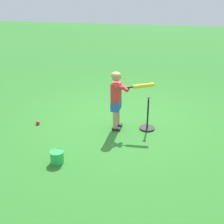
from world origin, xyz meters
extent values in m
plane|color=#2D7528|center=(0.00, 0.00, 0.00)|extent=(40.00, 40.00, 0.00)
cube|color=#232328|center=(-0.02, 0.30, 0.03)|extent=(0.15, 0.10, 0.05)
cylinder|color=tan|center=(0.00, 0.31, 0.21)|extent=(0.09, 0.09, 0.34)
cube|color=#232328|center=(-0.03, 0.47, 0.03)|extent=(0.15, 0.10, 0.05)
cylinder|color=tan|center=(-0.01, 0.48, 0.21)|extent=(0.09, 0.09, 0.34)
cube|color=#2856A8|center=(0.00, 0.39, 0.46)|extent=(0.16, 0.28, 0.16)
cube|color=red|center=(0.00, 0.39, 0.71)|extent=(0.16, 0.26, 0.34)
sphere|color=tan|center=(0.00, 0.39, 1.00)|extent=(0.17, 0.17, 0.17)
ellipsoid|color=tan|center=(0.01, 0.39, 1.02)|extent=(0.18, 0.18, 0.11)
sphere|color=yellow|center=(-0.14, 0.38, 0.80)|extent=(0.04, 0.04, 0.04)
cylinder|color=black|center=(-0.23, 0.36, 0.81)|extent=(0.14, 0.06, 0.05)
cylinder|color=yellow|center=(-0.47, 0.31, 0.85)|extent=(0.35, 0.14, 0.11)
sphere|color=yellow|center=(-0.63, 0.28, 0.87)|extent=(0.07, 0.07, 0.07)
cylinder|color=red|center=(-0.11, 0.35, 0.81)|extent=(0.27, 0.25, 0.14)
cylinder|color=red|center=(-0.11, 0.42, 0.81)|extent=(0.26, 0.27, 0.14)
sphere|color=red|center=(1.49, 0.63, 0.04)|extent=(0.08, 0.08, 0.08)
cylinder|color=black|center=(-0.57, 0.27, 0.01)|extent=(0.28, 0.28, 0.03)
cylinder|color=black|center=(-0.57, 0.27, 0.31)|extent=(0.03, 0.03, 0.55)
cone|color=black|center=(-0.57, 0.27, 0.60)|extent=(0.07, 0.07, 0.04)
cylinder|color=green|center=(0.55, 1.75, 0.09)|extent=(0.20, 0.20, 0.18)
torus|color=green|center=(0.55, 1.75, 0.18)|extent=(0.22, 0.22, 0.02)
camera|label=1|loc=(-1.17, 4.94, 2.29)|focal=44.60mm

